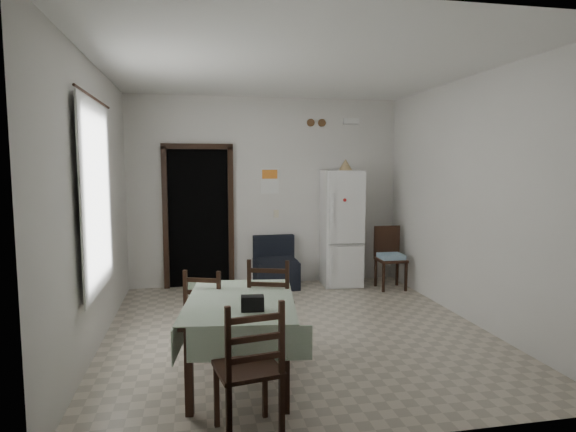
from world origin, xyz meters
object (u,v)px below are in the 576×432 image
(navy_seat, at_px, (276,262))
(dining_chair_near_head, at_px, (248,366))
(fridge, at_px, (341,228))
(corner_chair, at_px, (391,258))
(dining_chair_far_right, at_px, (271,306))
(dining_chair_far_left, at_px, (208,312))
(dining_table, at_px, (241,339))

(navy_seat, xyz_separation_m, dining_chair_near_head, (-0.86, -3.94, 0.10))
(fridge, height_order, navy_seat, fridge)
(corner_chair, xyz_separation_m, dining_chair_far_right, (-2.17, -2.16, 0.02))
(corner_chair, xyz_separation_m, dining_chair_far_left, (-2.78, -2.08, -0.03))
(navy_seat, bearing_deg, corner_chair, -14.50)
(dining_chair_far_right, bearing_deg, navy_seat, -82.89)
(dining_chair_far_left, bearing_deg, navy_seat, -94.14)
(dining_table, relative_size, dining_chair_near_head, 1.40)
(fridge, xyz_separation_m, dining_table, (-1.85, -3.06, -0.53))
(dining_chair_far_left, bearing_deg, fridge, -110.86)
(corner_chair, height_order, dining_table, corner_chair)
(dining_chair_far_right, height_order, dining_chair_near_head, dining_chair_near_head)
(dining_table, bearing_deg, dining_chair_far_right, 63.15)
(dining_chair_far_right, bearing_deg, corner_chair, -117.31)
(dining_chair_far_left, bearing_deg, dining_chair_far_right, -168.24)
(dining_table, relative_size, dining_chair_far_right, 1.41)
(navy_seat, relative_size, corner_chair, 0.83)
(dining_table, xyz_separation_m, dining_chair_far_right, (0.35, 0.50, 0.13))
(fridge, height_order, dining_chair_far_right, fridge)
(corner_chair, relative_size, dining_chair_far_right, 0.95)
(fridge, distance_m, dining_chair_far_right, 3.00)
(fridge, bearing_deg, navy_seat, -176.17)
(navy_seat, xyz_separation_m, corner_chair, (1.69, -0.40, 0.08))
(navy_seat, xyz_separation_m, dining_table, (-0.83, -3.06, -0.03))
(navy_seat, height_order, corner_chair, corner_chair)
(fridge, height_order, dining_table, fridge)
(corner_chair, height_order, dining_chair_far_right, dining_chair_far_right)
(navy_seat, height_order, dining_table, navy_seat)
(dining_chair_near_head, bearing_deg, corner_chair, -135.81)
(corner_chair, distance_m, dining_chair_far_right, 3.06)
(navy_seat, relative_size, dining_chair_far_right, 0.79)
(dining_chair_far_right, bearing_deg, dining_chair_far_left, 9.86)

